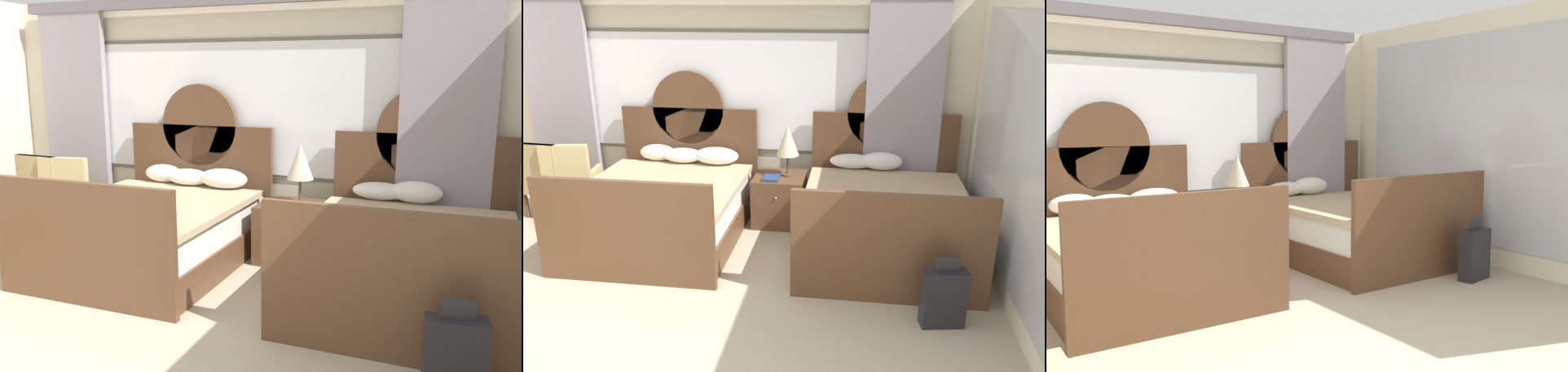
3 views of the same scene
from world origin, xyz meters
The scene contains 10 objects.
wall_back_window centered at (0.00, 3.73, 1.40)m, with size 5.95×0.22×2.70m.
bed_near_window centered at (-0.46, 2.65, 0.38)m, with size 1.73×2.12×1.75m.
bed_near_mirror centered at (1.96, 2.64, 0.37)m, with size 1.73×2.12×1.75m.
nightstand_between_beds centered at (0.75, 3.22, 0.29)m, with size 0.60×0.62×0.59m.
table_lamp_on_nightstand centered at (0.84, 3.25, 1.01)m, with size 0.27×0.27×0.61m.
book_on_nightstand centered at (0.67, 3.10, 0.60)m, with size 0.18×0.26×0.03m.
armchair_by_window_left centered at (-1.80, 3.04, 0.49)m, with size 0.65×0.65×0.96m.
armchair_by_window_centre centered at (-2.13, 3.04, 0.49)m, with size 0.60×0.60×0.96m.
armchair_by_window_right centered at (-2.13, 3.04, 0.49)m, with size 0.59×0.59×0.96m.
suitcase_on_floor centered at (2.39, 1.28, 0.26)m, with size 0.37×0.21×0.63m.
Camera 1 is at (2.40, -1.81, 1.88)m, focal length 37.61 mm.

